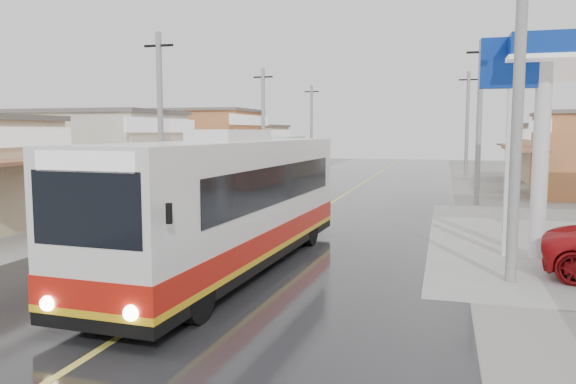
{
  "coord_description": "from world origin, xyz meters",
  "views": [
    {
      "loc": [
        5.38,
        -14.04,
        3.6
      ],
      "look_at": [
        0.65,
        3.01,
        1.68
      ],
      "focal_mm": 35.0,
      "sensor_mm": 36.0,
      "label": 1
    }
  ],
  "objects_px": {
    "tricycle_near": "(151,185)",
    "tyre_stack": "(125,221)",
    "second_bus": "(275,162)",
    "cyclist": "(249,195)",
    "coach_bus": "(233,203)"
  },
  "relations": [
    {
      "from": "tricycle_near",
      "to": "tyre_stack",
      "type": "distance_m",
      "value": 7.05
    },
    {
      "from": "second_bus",
      "to": "cyclist",
      "type": "height_order",
      "value": "second_bus"
    },
    {
      "from": "coach_bus",
      "to": "tyre_stack",
      "type": "xyz_separation_m",
      "value": [
        -6.23,
        4.89,
        -1.5
      ]
    },
    {
      "from": "second_bus",
      "to": "tyre_stack",
      "type": "relative_size",
      "value": 10.68
    },
    {
      "from": "coach_bus",
      "to": "second_bus",
      "type": "xyz_separation_m",
      "value": [
        -4.57,
        18.99,
        0.02
      ]
    },
    {
      "from": "cyclist",
      "to": "tyre_stack",
      "type": "height_order",
      "value": "cyclist"
    },
    {
      "from": "cyclist",
      "to": "tyre_stack",
      "type": "xyz_separation_m",
      "value": [
        -2.76,
        -6.15,
        -0.41
      ]
    },
    {
      "from": "cyclist",
      "to": "tricycle_near",
      "type": "distance_m",
      "value": 5.3
    },
    {
      "from": "coach_bus",
      "to": "tyre_stack",
      "type": "distance_m",
      "value": 8.06
    },
    {
      "from": "second_bus",
      "to": "tyre_stack",
      "type": "xyz_separation_m",
      "value": [
        -1.66,
        -14.1,
        -1.53
      ]
    },
    {
      "from": "coach_bus",
      "to": "tricycle_near",
      "type": "distance_m",
      "value": 14.42
    },
    {
      "from": "second_bus",
      "to": "tyre_stack",
      "type": "bearing_deg",
      "value": -104.67
    },
    {
      "from": "coach_bus",
      "to": "cyclist",
      "type": "height_order",
      "value": "coach_bus"
    },
    {
      "from": "tricycle_near",
      "to": "coach_bus",
      "type": "bearing_deg",
      "value": -47.34
    },
    {
      "from": "tricycle_near",
      "to": "second_bus",
      "type": "bearing_deg",
      "value": 66.34
    }
  ]
}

